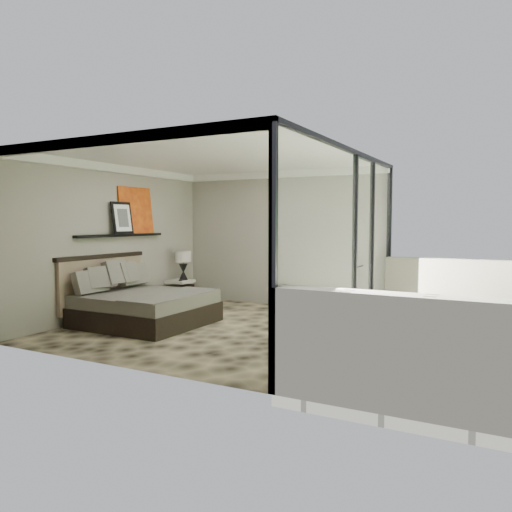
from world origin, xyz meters
The scene contains 14 objects.
floor centered at (0.00, 0.00, 0.00)m, with size 5.00×5.00×0.00m, color black.
ceiling centered at (0.00, 0.00, 2.79)m, with size 4.50×5.00×0.02m, color silver.
back_wall centered at (0.00, 2.49, 1.40)m, with size 4.50×0.02×2.80m, color gray.
left_wall centered at (-2.24, 0.00, 1.40)m, with size 0.02×5.00×2.80m, color gray.
glass_wall centered at (2.25, 0.00, 1.40)m, with size 0.08×5.00×2.80m, color white.
terrace_slab centered at (3.75, 0.00, -0.06)m, with size 3.00×5.00×0.12m, color beige.
picture_ledge centered at (-2.18, 0.10, 1.50)m, with size 0.12×2.20×0.05m, color black.
bed centered at (-1.31, -0.38, 0.33)m, with size 2.02×1.96×1.11m.
nightstand centered at (-1.93, 1.57, 0.24)m, with size 0.47×0.47×0.47m, color black.
table_lamp centered at (-1.87, 1.61, 0.91)m, with size 0.34×0.34×0.61m.
abstract_canvas centered at (-2.19, 0.53, 1.97)m, with size 0.04×0.90×0.90m, color #A1280D.
framed_print centered at (-2.14, 0.09, 1.82)m, with size 0.03×0.50×0.60m, color black.
ottoman centered at (4.08, 1.35, 0.23)m, with size 0.47×0.47×0.47m, color silver.
lounger centered at (3.22, -0.01, 0.19)m, with size 1.18×1.75×0.62m.
Camera 1 is at (4.45, -6.95, 1.76)m, focal length 35.00 mm.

